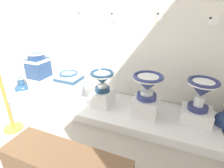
% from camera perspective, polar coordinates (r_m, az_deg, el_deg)
% --- Properties ---
extents(wall_back, '(3.99, 0.06, 3.10)m').
position_cam_1_polar(wall_back, '(2.90, 1.42, 23.71)').
color(wall_back, white).
rests_on(wall_back, ground_plane).
extents(display_platform, '(3.32, 0.89, 0.13)m').
position_cam_1_polar(display_platform, '(2.87, -2.50, -7.52)').
color(display_platform, white).
rests_on(display_platform, ground_plane).
extents(plinth_block_squat_floral, '(0.34, 0.32, 0.25)m').
position_cam_1_polar(plinth_block_squat_floral, '(3.54, -22.14, 0.32)').
color(plinth_block_squat_floral, white).
rests_on(plinth_block_squat_floral, display_platform).
extents(antique_toilet_squat_floral, '(0.32, 0.34, 0.46)m').
position_cam_1_polar(antique_toilet_squat_floral, '(3.42, -23.08, 5.88)').
color(antique_toilet_squat_floral, navy).
rests_on(antique_toilet_squat_floral, plinth_block_squat_floral).
extents(plinth_block_leftmost, '(0.29, 0.39, 0.06)m').
position_cam_1_polar(plinth_block_leftmost, '(3.12, -13.27, -3.61)').
color(plinth_block_leftmost, white).
rests_on(plinth_block_leftmost, display_platform).
extents(antique_toilet_leftmost, '(0.39, 0.33, 0.40)m').
position_cam_1_polar(antique_toilet_leftmost, '(3.02, -13.69, 0.31)').
color(antique_toilet_leftmost, silver).
rests_on(antique_toilet_leftmost, plinth_block_leftmost).
extents(plinth_block_rightmost, '(0.29, 0.35, 0.23)m').
position_cam_1_polar(plinth_block_rightmost, '(2.78, -3.08, -4.45)').
color(plinth_block_rightmost, white).
rests_on(plinth_block_rightmost, display_platform).
extents(antique_toilet_rightmost, '(0.36, 0.36, 0.32)m').
position_cam_1_polar(antique_toilet_rightmost, '(2.64, -3.23, 1.76)').
color(antique_toilet_rightmost, navy).
rests_on(antique_toilet_rightmost, plinth_block_rightmost).
extents(plinth_block_broad_patterned, '(0.34, 0.35, 0.26)m').
position_cam_1_polar(plinth_block_broad_patterned, '(2.56, 10.88, -7.19)').
color(plinth_block_broad_patterned, white).
rests_on(plinth_block_broad_patterned, display_platform).
extents(antique_toilet_broad_patterned, '(0.41, 0.41, 0.35)m').
position_cam_1_polar(antique_toilet_broad_patterned, '(2.40, 11.53, 0.14)').
color(antique_toilet_broad_patterned, navy).
rests_on(antique_toilet_broad_patterned, plinth_block_broad_patterned).
extents(plinth_block_slender_white, '(0.39, 0.34, 0.18)m').
position_cam_1_polar(plinth_block_slender_white, '(2.66, 25.71, -9.13)').
color(plinth_block_slender_white, white).
rests_on(plinth_block_slender_white, display_platform).
extents(antique_toilet_slender_white, '(0.38, 0.38, 0.42)m').
position_cam_1_polar(antique_toilet_slender_white, '(2.49, 27.25, -1.68)').
color(antique_toilet_slender_white, navy).
rests_on(antique_toilet_slender_white, plinth_block_slender_white).
extents(info_placard_first, '(0.12, 0.01, 0.12)m').
position_cam_1_polar(info_placard_first, '(3.59, -20.54, 19.86)').
color(info_placard_first, white).
extents(info_placard_second, '(0.10, 0.01, 0.11)m').
position_cam_1_polar(info_placard_second, '(3.16, -10.18, 21.20)').
color(info_placard_second, white).
extents(info_placard_third, '(0.10, 0.01, 0.16)m').
position_cam_1_polar(info_placard_third, '(2.88, 0.61, 21.11)').
color(info_placard_third, white).
extents(info_placard_fourth, '(0.09, 0.01, 0.13)m').
position_cam_1_polar(info_placard_fourth, '(2.70, 15.43, 20.44)').
color(info_placard_fourth, white).
extents(info_placard_fifth, '(0.12, 0.01, 0.11)m').
position_cam_1_polar(info_placard_fifth, '(2.69, 30.13, 17.43)').
color(info_placard_fifth, white).
extents(decorative_vase_spare, '(0.27, 0.27, 0.35)m').
position_cam_1_polar(decorative_vase_spare, '(3.76, -27.21, -0.98)').
color(decorative_vase_spare, white).
rests_on(decorative_vase_spare, ground_plane).
extents(decorative_vase_companion, '(0.25, 0.25, 0.42)m').
position_cam_1_polar(decorative_vase_companion, '(2.79, 32.78, -10.16)').
color(decorative_vase_companion, white).
rests_on(decorative_vase_companion, ground_plane).
extents(stanchion_post_near_left, '(0.25, 0.25, 0.97)m').
position_cam_1_polar(stanchion_post_near_left, '(2.72, -30.67, -7.44)').
color(stanchion_post_near_left, gold).
rests_on(stanchion_post_near_left, ground_plane).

